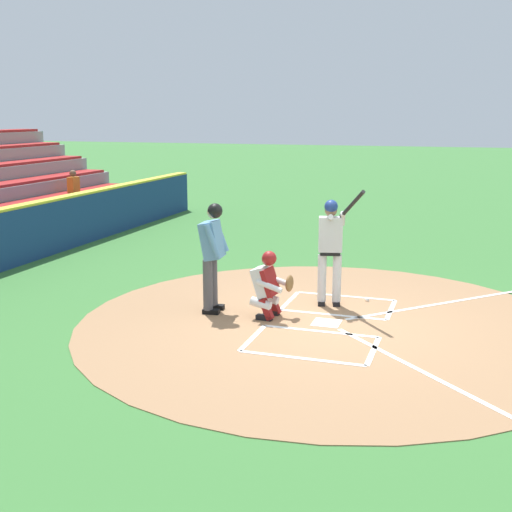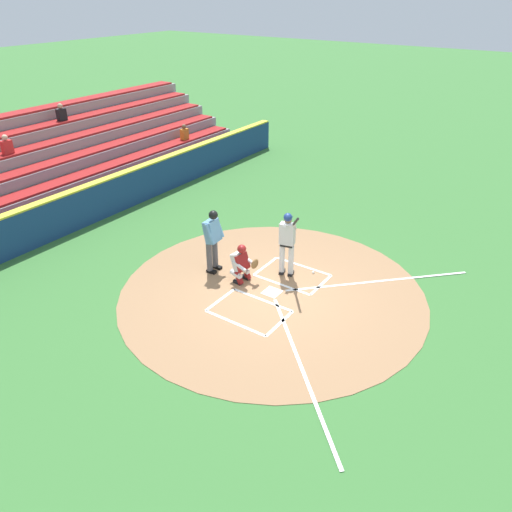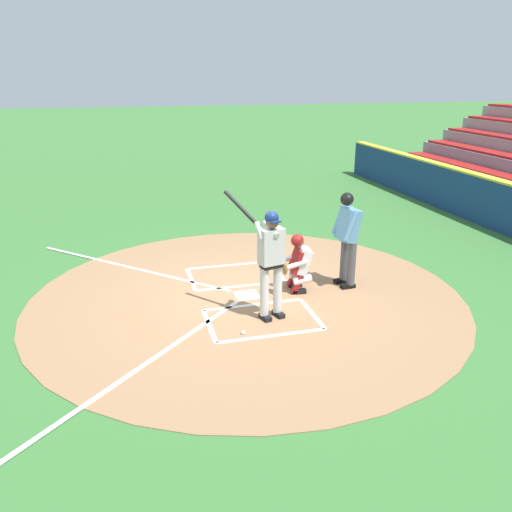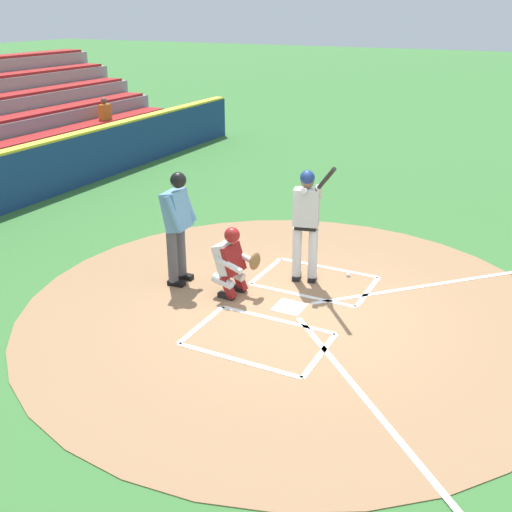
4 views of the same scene
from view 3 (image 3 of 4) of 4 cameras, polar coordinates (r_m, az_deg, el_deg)
ground_plane at (r=9.72m, az=-1.00°, el=-4.40°), size 120.00×120.00×0.00m
dirt_circle at (r=9.72m, az=-1.00°, el=-4.37°), size 8.00×8.00×0.01m
home_plate_and_chalk at (r=9.56m, az=-6.15°, el=-4.84°), size 7.93×4.91×0.01m
batter at (r=8.47m, az=1.60°, el=-0.08°), size 0.83×0.89×2.13m
catcher at (r=9.75m, az=4.63°, el=-0.66°), size 0.59×0.65×1.13m
plate_umpire at (r=9.95m, az=10.07°, el=2.49°), size 0.60×0.44×1.86m
baseball at (r=8.33m, az=-1.43°, el=-8.44°), size 0.07×0.07×0.07m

